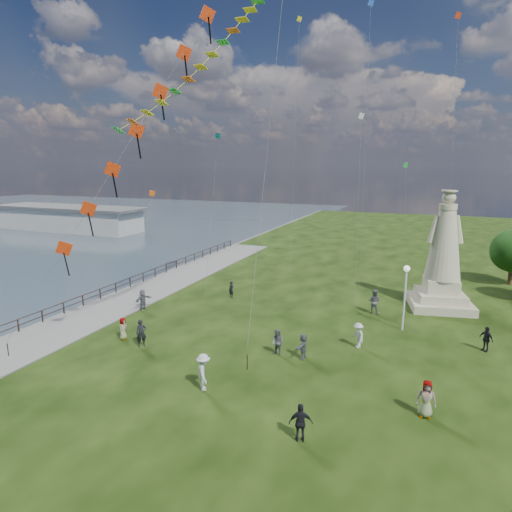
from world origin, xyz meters
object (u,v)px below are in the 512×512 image
at_px(person_1, 278,342).
at_px(person_9, 486,339).
at_px(person_8, 358,335).
at_px(person_5, 143,300).
at_px(person_2, 203,372).
at_px(person_10, 123,329).
at_px(person_0, 141,333).
at_px(person_6, 231,290).
at_px(person_11, 303,346).
at_px(statue, 443,264).
at_px(lamppost, 406,284).
at_px(person_7, 374,301).
at_px(pier_pavilion, 69,218).
at_px(person_4, 426,399).
at_px(person_3, 301,423).

xyz_separation_m(person_1, person_9, (11.83, 5.47, -0.02)).
relative_size(person_8, person_9, 1.02).
bearing_deg(person_5, person_2, -117.50).
height_order(person_2, person_10, person_2).
xyz_separation_m(person_0, person_2, (6.32, -3.25, 0.09)).
distance_m(person_0, person_10, 1.90).
bearing_deg(person_5, person_10, -142.58).
relative_size(person_1, person_6, 1.12).
bearing_deg(person_11, statue, 153.37).
distance_m(person_5, person_8, 17.13).
height_order(person_6, person_9, person_9).
distance_m(lamppost, person_7, 4.41).
bearing_deg(pier_pavilion, person_9, -25.47).
xyz_separation_m(lamppost, person_9, (5.01, -1.66, -2.58)).
height_order(statue, person_10, statue).
bearing_deg(person_9, lamppost, -152.88).
xyz_separation_m(person_6, person_9, (19.43, -3.96, 0.07)).
xyz_separation_m(person_4, person_6, (-16.08, 13.01, -0.16)).
relative_size(lamppost, person_9, 2.92).
xyz_separation_m(lamppost, person_1, (-6.81, -7.13, -2.56)).
distance_m(pier_pavilion, person_0, 59.28).
height_order(person_0, person_3, person_0).
relative_size(person_1, person_9, 1.03).
height_order(lamppost, person_9, lamppost).
bearing_deg(person_1, person_10, -150.29).
bearing_deg(statue, person_9, -83.96).
bearing_deg(person_1, person_2, -91.30).
xyz_separation_m(person_4, person_10, (-18.81, 2.01, -0.14)).
relative_size(lamppost, person_5, 2.74).
relative_size(person_5, person_7, 0.88).
distance_m(person_4, person_7, 14.14).
bearing_deg(pier_pavilion, person_2, -39.23).
relative_size(pier_pavilion, person_9, 18.71).
relative_size(person_0, person_8, 1.09).
xyz_separation_m(person_5, person_8, (17.11, -0.79, -0.04)).
relative_size(person_6, person_9, 0.91).
bearing_deg(person_9, person_5, -130.69).
distance_m(person_6, person_7, 12.09).
relative_size(person_2, person_10, 1.29).
distance_m(person_3, person_6, 20.32).
xyz_separation_m(person_3, person_5, (-16.40, 11.29, 0.00)).
xyz_separation_m(person_2, person_5, (-10.57, 9.09, -0.12)).
xyz_separation_m(pier_pavilion, person_0, (44.97, -38.61, -0.95)).
bearing_deg(lamppost, person_8, -120.70).
distance_m(person_2, person_8, 10.57).
bearing_deg(person_9, person_10, -116.95).
height_order(statue, person_0, statue).
height_order(person_7, person_11, person_7).
bearing_deg(person_4, person_2, -176.72).
height_order(person_0, person_9, person_0).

